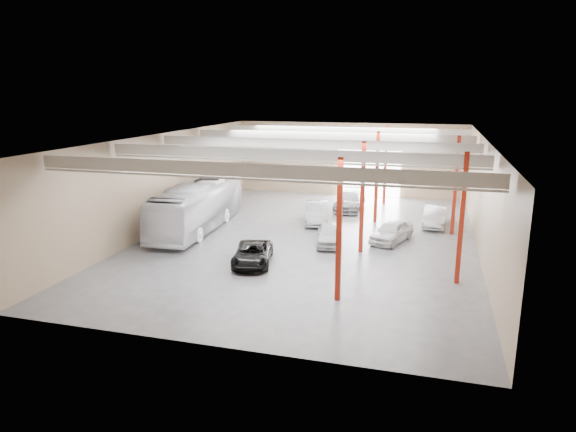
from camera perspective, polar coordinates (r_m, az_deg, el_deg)
The scene contains 8 objects.
depot_shell at distance 34.96m, azimuth 2.91°, elevation 5.51°, with size 22.12×32.12×7.06m.
coach_bus at distance 38.15m, azimuth -9.98°, elevation 1.05°, with size 2.90×12.38×3.45m, color silver.
black_sedan at distance 30.35m, azimuth -3.96°, elevation -4.21°, with size 2.11×4.57×1.27m, color black.
car_row_a at distance 34.22m, azimuth 4.63°, elevation -2.01°, with size 1.66×4.13×1.41m, color silver.
car_row_b at distance 39.73m, azimuth 3.22°, elevation 0.41°, with size 1.73×4.97×1.64m, color #ACADB1.
car_row_c at distance 44.41m, azimuth 6.87°, elevation 1.72°, with size 2.22×5.45×1.58m, color gray.
car_right_near at distance 40.31m, azimuth 16.03°, elevation -0.02°, with size 1.59×4.56×1.50m, color silver.
car_right_far at distance 35.35m, azimuth 11.45°, elevation -1.69°, with size 1.72×4.28×1.46m, color silver.
Camera 1 is at (7.88, -33.23, 9.98)m, focal length 32.00 mm.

